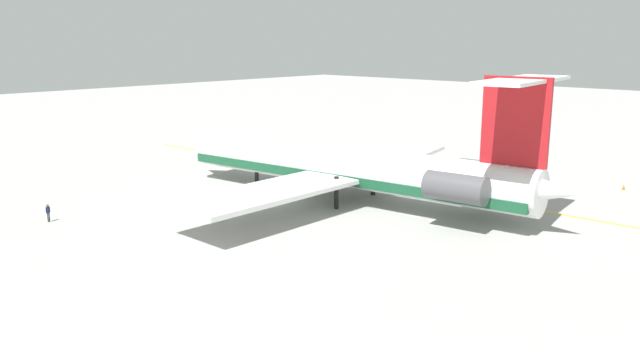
{
  "coord_description": "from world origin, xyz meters",
  "views": [
    {
      "loc": [
        -40.68,
        60.88,
        17.31
      ],
      "look_at": [
        2.63,
        14.0,
        3.31
      ],
      "focal_mm": 35.18,
      "sensor_mm": 36.0,
      "label": 1
    }
  ],
  "objects": [
    {
      "name": "ground",
      "position": [
        0.0,
        0.0,
        0.0
      ],
      "size": [
        340.0,
        340.0,
        0.0
      ],
      "primitive_type": "plane",
      "color": "#9E9E99"
    },
    {
      "name": "safety_cone_nose",
      "position": [
        -18.39,
        -15.79,
        0.28
      ],
      "size": [
        0.4,
        0.4,
        0.55
      ],
      "primitive_type": "cone",
      "color": "#EA590F",
      "rests_on": "ground"
    },
    {
      "name": "ground_crew_portside",
      "position": [
        18.08,
        35.94,
        1.11
      ],
      "size": [
        0.28,
        0.44,
        1.76
      ],
      "rotation": [
        0.0,
        0.0,
        0.17
      ],
      "color": "black",
      "rests_on": "ground"
    },
    {
      "name": "main_jetliner",
      "position": [
        1.28,
        9.85,
        3.84
      ],
      "size": [
        48.32,
        42.72,
        14.07
      ],
      "rotation": [
        0.0,
        0.0,
        0.11
      ],
      "color": "white",
      "rests_on": "ground"
    },
    {
      "name": "ground_crew_near_nose",
      "position": [
        26.19,
        -5.2,
        1.15
      ],
      "size": [
        0.42,
        0.29,
        1.81
      ],
      "rotation": [
        0.0,
        0.0,
        5.18
      ],
      "color": "black",
      "rests_on": "ground"
    },
    {
      "name": "taxiway_centreline",
      "position": [
        2.63,
        0.55,
        0.0
      ],
      "size": [
        92.75,
        4.25,
        0.01
      ],
      "primitive_type": "cube",
      "rotation": [
        0.0,
        0.0,
        0.04
      ],
      "color": "gold",
      "rests_on": "ground"
    },
    {
      "name": "ground_crew_near_tail",
      "position": [
        29.25,
        -8.31,
        1.04
      ],
      "size": [
        0.26,
        0.36,
        1.64
      ],
      "rotation": [
        0.0,
        0.0,
        0.59
      ],
      "color": "black",
      "rests_on": "ground"
    }
  ]
}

